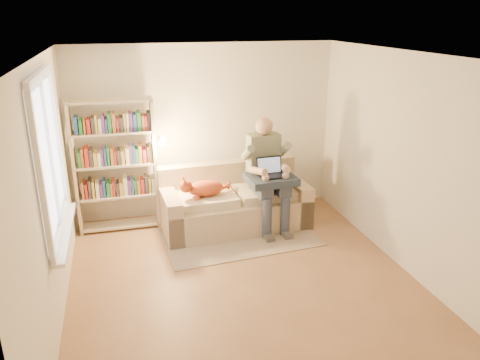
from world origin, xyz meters
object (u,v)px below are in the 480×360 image
object	(u,v)px
person	(267,168)
cat	(201,188)
sofa	(234,205)
bookshelf	(115,159)
laptop	(275,171)

from	to	relation	value
person	cat	world-z (taller)	person
person	sofa	bearing A→B (deg)	160.48
person	bookshelf	xyz separation A→B (m)	(-2.09, 0.47, 0.16)
sofa	cat	size ratio (longest dim) A/B	2.85
cat	bookshelf	size ratio (longest dim) A/B	0.40
person	cat	distance (m)	0.99
person	cat	bearing A→B (deg)	178.58
sofa	person	xyz separation A→B (m)	(0.46, -0.14, 0.57)
bookshelf	sofa	bearing A→B (deg)	-11.15
cat	bookshelf	xyz separation A→B (m)	(-1.12, 0.50, 0.36)
sofa	bookshelf	xyz separation A→B (m)	(-1.63, 0.33, 0.73)
cat	bookshelf	world-z (taller)	bookshelf
cat	laptop	xyz separation A→B (m)	(1.04, -0.13, 0.21)
laptop	person	bearing A→B (deg)	111.91
sofa	laptop	bearing A→B (deg)	-31.76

